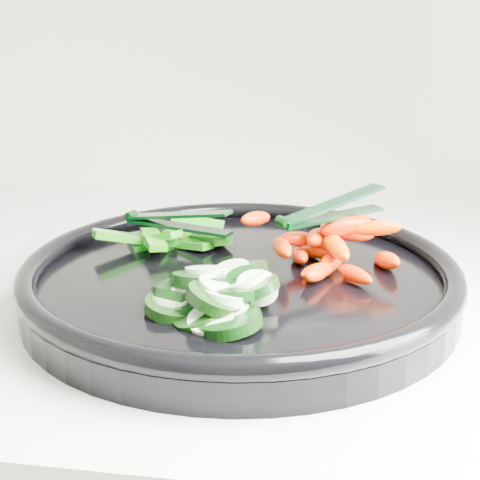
# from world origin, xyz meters

# --- Properties ---
(veggie_tray) EXTENTS (0.49, 0.49, 0.04)m
(veggie_tray) POSITION_xyz_m (-0.29, 1.63, 0.95)
(veggie_tray) COLOR black
(veggie_tray) RESTS_ON counter
(cucumber_pile) EXTENTS (0.11, 0.12, 0.04)m
(cucumber_pile) POSITION_xyz_m (-0.30, 1.56, 0.96)
(cucumber_pile) COLOR black
(cucumber_pile) RESTS_ON veggie_tray
(carrot_pile) EXTENTS (0.15, 0.15, 0.05)m
(carrot_pile) POSITION_xyz_m (-0.22, 1.67, 0.97)
(carrot_pile) COLOR #EB3100
(carrot_pile) RESTS_ON veggie_tray
(pepper_pile) EXTENTS (0.13, 0.09, 0.03)m
(pepper_pile) POSITION_xyz_m (-0.37, 1.69, 0.96)
(pepper_pile) COLOR #10750B
(pepper_pile) RESTS_ON veggie_tray
(tong_carrot) EXTENTS (0.09, 0.09, 0.02)m
(tong_carrot) POSITION_xyz_m (-0.22, 1.67, 1.00)
(tong_carrot) COLOR black
(tong_carrot) RESTS_ON carrot_pile
(tong_pepper) EXTENTS (0.11, 0.05, 0.02)m
(tong_pepper) POSITION_xyz_m (-0.36, 1.70, 0.98)
(tong_pepper) COLOR black
(tong_pepper) RESTS_ON pepper_pile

